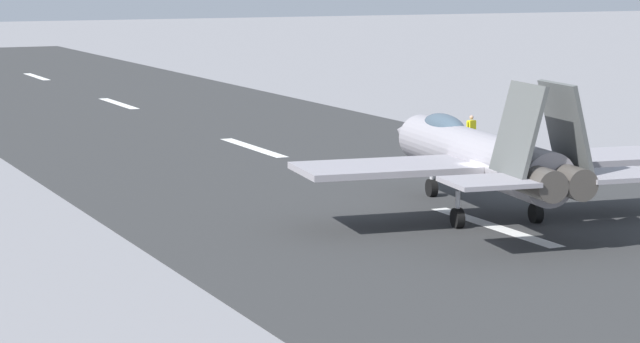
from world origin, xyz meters
TOP-DOWN VIEW (x-y plane):
  - ground_plane at (0.00, 0.00)m, footprint 400.00×400.00m
  - runway_strip at (-0.02, 0.00)m, footprint 240.00×26.00m
  - fighter_jet at (2.53, -0.50)m, footprint 16.58×15.15m
  - crew_person at (19.60, -10.93)m, footprint 0.36×0.69m
  - marker_cone_mid at (10.22, -12.26)m, footprint 0.44×0.44m
  - marker_cone_far at (27.07, -12.26)m, footprint 0.44×0.44m

SIDE VIEW (x-z plane):
  - ground_plane at x=0.00m, z-range 0.00..0.00m
  - runway_strip at x=-0.02m, z-range 0.00..0.02m
  - marker_cone_mid at x=10.22m, z-range 0.00..0.55m
  - marker_cone_far at x=27.07m, z-range 0.00..0.55m
  - crew_person at x=19.60m, z-range 0.00..1.69m
  - fighter_jet at x=2.53m, z-range -0.38..5.26m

